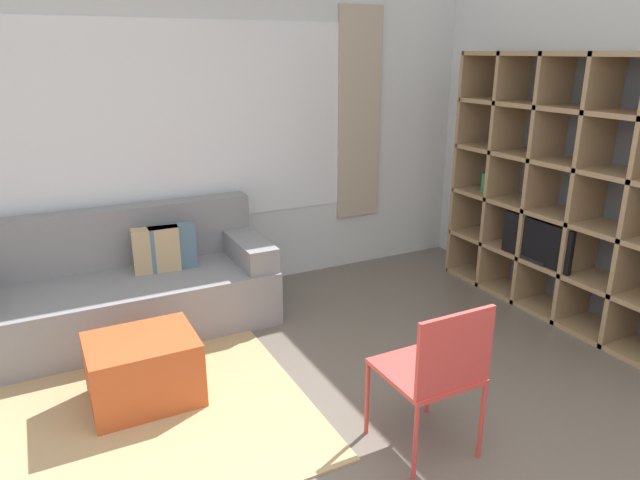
# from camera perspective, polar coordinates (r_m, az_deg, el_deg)

# --- Properties ---
(wall_back) EXTENTS (6.64, 0.11, 2.70)m
(wall_back) POSITION_cam_1_polar(r_m,az_deg,el_deg) (4.80, -14.04, 9.97)
(wall_back) COLOR silver
(wall_back) RESTS_ON ground_plane
(wall_right) EXTENTS (0.07, 4.49, 2.70)m
(wall_right) POSITION_cam_1_polar(r_m,az_deg,el_deg) (4.89, 25.39, 8.84)
(wall_right) COLOR silver
(wall_right) RESTS_ON ground_plane
(area_rug) EXTENTS (2.87, 2.01, 0.01)m
(area_rug) POSITION_cam_1_polar(r_m,az_deg,el_deg) (3.67, -25.72, -16.80)
(area_rug) COLOR tan
(area_rug) RESTS_ON ground_plane
(shelving_unit) EXTENTS (0.40, 2.15, 2.01)m
(shelving_unit) POSITION_cam_1_polar(r_m,az_deg,el_deg) (4.79, 23.44, 4.59)
(shelving_unit) COLOR #515660
(shelving_unit) RESTS_ON ground_plane
(couch_main) EXTENTS (2.19, 0.86, 0.88)m
(couch_main) POSITION_cam_1_polar(r_m,az_deg,el_deg) (4.52, -19.12, -4.77)
(couch_main) COLOR gray
(couch_main) RESTS_ON ground_plane
(ottoman) EXTENTS (0.62, 0.50, 0.41)m
(ottoman) POSITION_cam_1_polar(r_m,az_deg,el_deg) (3.64, -17.23, -12.31)
(ottoman) COLOR #B74C23
(ottoman) RESTS_ON ground_plane
(folding_chair) EXTENTS (0.44, 0.46, 0.86)m
(folding_chair) POSITION_cam_1_polar(r_m,az_deg,el_deg) (2.96, 11.60, -12.39)
(folding_chair) COLOR #CC3D38
(folding_chair) RESTS_ON ground_plane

